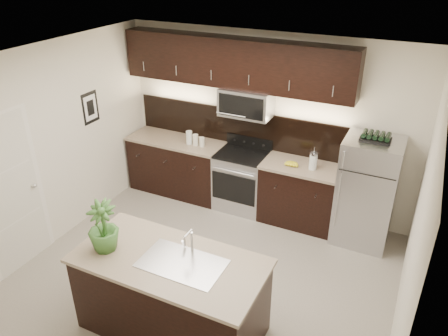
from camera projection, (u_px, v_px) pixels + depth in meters
name	position (u px, v px, depth m)	size (l,w,h in m)	color
ground	(206.00, 274.00, 5.56)	(4.50, 4.50, 0.00)	gray
room_walls	(192.00, 154.00, 4.80)	(4.52, 4.02, 2.71)	beige
counter_run	(230.00, 177.00, 6.87)	(3.51, 0.65, 0.94)	black
upper_fixtures	(237.00, 71.00, 6.21)	(3.49, 0.40, 1.66)	black
island	(172.00, 295.00, 4.58)	(1.96, 0.96, 0.94)	black
sink_faucet	(182.00, 262.00, 4.31)	(0.84, 0.50, 0.28)	silver
refrigerator	(366.00, 192.00, 5.89)	(0.74, 0.67, 1.53)	#B2B2B7
wine_rack	(376.00, 137.00, 5.52)	(0.38, 0.23, 0.09)	black
plant	(103.00, 226.00, 4.39)	(0.31, 0.31, 0.56)	#356327
canisters	(194.00, 139.00, 6.80)	(0.32, 0.10, 0.21)	silver
french_press	(313.00, 161.00, 6.06)	(0.11, 0.11, 0.33)	silver
bananas	(288.00, 163.00, 6.21)	(0.20, 0.16, 0.06)	gold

